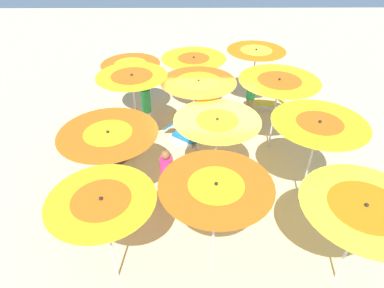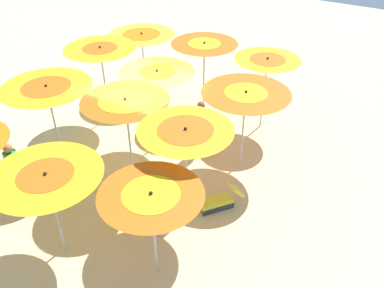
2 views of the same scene
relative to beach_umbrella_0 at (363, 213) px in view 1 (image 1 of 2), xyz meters
The scene contains 20 objects.
ground 4.59m from the beach_umbrella_0, 143.23° to the right, with size 36.73×36.73×0.04m, color beige.
beach_umbrella_0 is the anchor object (origin of this frame).
beach_umbrella_1 2.25m from the beach_umbrella_0, behind, with size 2.14×2.14×2.52m.
beach_umbrella_2 4.67m from the beach_umbrella_0, behind, with size 2.30×2.30×2.40m.
beach_umbrella_3 7.26m from the beach_umbrella_0, behind, with size 2.04×2.04×2.29m.
beach_umbrella_4 2.62m from the beach_umbrella_0, 95.74° to the right, with size 2.05×2.05×2.49m.
beach_umbrella_5 3.50m from the beach_umbrella_0, 136.09° to the right, with size 2.03×2.03×2.42m.
beach_umbrella_6 5.17m from the beach_umbrella_0, 146.97° to the right, with size 2.08×2.08×2.51m.
beach_umbrella_7 7.48m from the beach_umbrella_0, 157.11° to the right, with size 2.21×2.21×2.15m.
beach_umbrella_8 4.59m from the beach_umbrella_0, 90.79° to the right, with size 1.92×1.92×2.35m.
beach_umbrella_9 5.35m from the beach_umbrella_0, 114.00° to the right, with size 2.26×2.26×2.30m.
beach_umbrella_10 6.62m from the beach_umbrella_0, 135.08° to the right, with size 2.01×2.01×2.53m.
beach_umbrella_11 8.05m from the beach_umbrella_0, 141.88° to the right, with size 1.93×1.93×2.19m.
lounger_0 7.37m from the beach_umbrella_0, behind, with size 0.60×1.28×0.58m.
lounger_1 6.77m from the beach_umbrella_0, 127.64° to the right, with size 1.09×0.94×0.54m.
lounger_2 6.25m from the beach_umbrella_0, 146.49° to the right, with size 0.99×1.17×0.58m.
beachgoer_0 4.41m from the beach_umbrella_0, 121.62° to the right, with size 0.30×0.30×1.66m.
beachgoer_1 6.49m from the beach_umbrella_0, behind, with size 0.30×0.30×1.75m.
beachgoer_2 7.08m from the beach_umbrella_0, 140.69° to the right, with size 0.30×0.30×1.87m.
beach_ball 8.57m from the beach_umbrella_0, behind, with size 0.33×0.33×0.33m, color red.
Camera 1 is at (7.38, -0.58, 6.46)m, focal length 31.58 mm.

